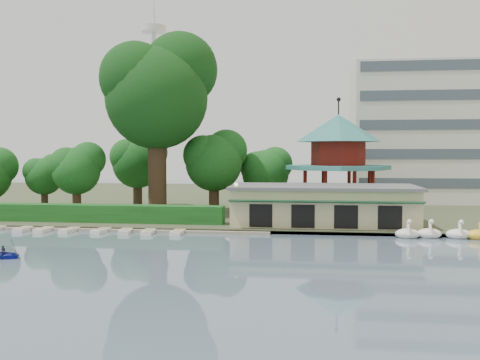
% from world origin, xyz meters
% --- Properties ---
extents(ground_plane, '(220.00, 220.00, 0.00)m').
position_xyz_m(ground_plane, '(0.00, 0.00, 0.00)').
color(ground_plane, slate).
rests_on(ground_plane, ground).
extents(shore, '(220.00, 70.00, 0.40)m').
position_xyz_m(shore, '(0.00, 52.00, 0.20)').
color(shore, '#424930').
rests_on(shore, ground).
extents(embankment, '(220.00, 0.60, 0.30)m').
position_xyz_m(embankment, '(0.00, 17.30, 0.15)').
color(embankment, gray).
rests_on(embankment, ground).
extents(dock, '(34.00, 1.60, 0.24)m').
position_xyz_m(dock, '(-12.00, 17.20, 0.12)').
color(dock, gray).
rests_on(dock, ground).
extents(boathouse, '(18.60, 9.39, 3.90)m').
position_xyz_m(boathouse, '(10.00, 21.97, 2.37)').
color(boathouse, '#C4BB8C').
rests_on(boathouse, shore).
extents(pavilion, '(12.40, 12.40, 13.50)m').
position_xyz_m(pavilion, '(12.00, 32.00, 7.48)').
color(pavilion, '#C4BB8C').
rests_on(pavilion, shore).
extents(office_building, '(38.00, 18.00, 20.00)m').
position_xyz_m(office_building, '(32.67, 49.00, 9.73)').
color(office_building, silver).
rests_on(office_building, shore).
extents(broadcast_tower, '(8.00, 8.00, 96.00)m').
position_xyz_m(broadcast_tower, '(-42.00, 140.00, 33.98)').
color(broadcast_tower, silver).
rests_on(broadcast_tower, ground).
extents(hedge, '(30.00, 2.00, 1.80)m').
position_xyz_m(hedge, '(-15.00, 20.50, 1.30)').
color(hedge, '#1A581D').
rests_on(hedge, shore).
extents(lamp_post, '(0.36, 0.36, 4.28)m').
position_xyz_m(lamp_post, '(1.50, 19.00, 3.34)').
color(lamp_post, black).
rests_on(lamp_post, shore).
extents(big_tree, '(13.03, 12.14, 21.45)m').
position_xyz_m(big_tree, '(-8.84, 28.19, 15.02)').
color(big_tree, '#3A281C').
rests_on(big_tree, shore).
extents(small_trees, '(39.72, 16.19, 10.08)m').
position_xyz_m(small_trees, '(-12.34, 31.87, 6.02)').
color(small_trees, '#3A281C').
rests_on(small_trees, shore).
extents(moored_rowboats, '(24.63, 2.64, 0.36)m').
position_xyz_m(moored_rowboats, '(-15.31, 15.87, 0.18)').
color(moored_rowboats, white).
rests_on(moored_rowboats, ground).
extents(rowboat_with_passengers, '(4.86, 3.80, 2.01)m').
position_xyz_m(rowboat_with_passengers, '(-13.67, 3.42, 0.46)').
color(rowboat_with_passengers, '#2430AF').
rests_on(rowboat_with_passengers, ground).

